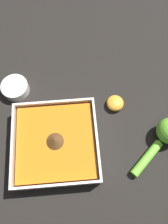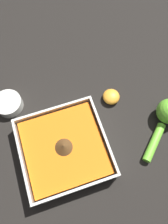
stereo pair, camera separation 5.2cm
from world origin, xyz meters
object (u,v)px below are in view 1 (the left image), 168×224
(lemon_squeezer, at_px, (167,135))
(spice_bowl, at_px, (15,88))
(lemon_half, at_px, (115,103))
(square_dish, at_px, (56,143))

(lemon_squeezer, bearing_deg, spice_bowl, 113.05)
(lemon_squeezer, bearing_deg, lemon_half, 94.64)
(square_dish, bearing_deg, lemon_squeezer, 179.56)
(lemon_squeezer, distance_m, lemon_half, 0.16)
(lemon_squeezer, bearing_deg, square_dish, 136.54)
(lemon_squeezer, xyz_separation_m, lemon_half, (0.12, -0.11, -0.02))
(spice_bowl, relative_size, lemon_squeezer, 0.52)
(square_dish, relative_size, spice_bowl, 2.79)
(square_dish, bearing_deg, spice_bowl, -57.13)
(lemon_half, bearing_deg, lemon_squeezer, 137.66)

